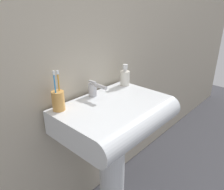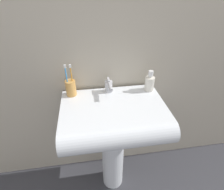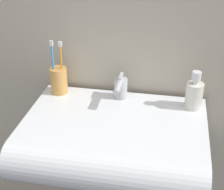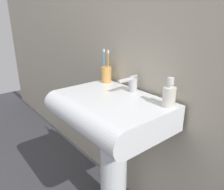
# 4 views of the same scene
# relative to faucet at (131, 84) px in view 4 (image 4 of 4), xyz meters

# --- Properties ---
(wall_back) EXTENTS (5.00, 0.05, 2.40)m
(wall_back) POSITION_rel_faucet_xyz_m (0.01, 0.10, 0.33)
(wall_back) COLOR #B7AD99
(wall_back) RESTS_ON ground
(sink_pedestal) EXTENTS (0.16, 0.16, 0.68)m
(sink_pedestal) POSITION_rel_faucet_xyz_m (0.01, -0.14, -0.53)
(sink_pedestal) COLOR white
(sink_pedestal) RESTS_ON ground
(sink_basin) EXTENTS (0.63, 0.46, 0.14)m
(sink_basin) POSITION_rel_faucet_xyz_m (0.01, -0.19, -0.12)
(sink_basin) COLOR white
(sink_basin) RESTS_ON sink_pedestal
(faucet) EXTENTS (0.05, 0.14, 0.09)m
(faucet) POSITION_rel_faucet_xyz_m (0.00, 0.00, 0.00)
(faucet) COLOR #B7B7BC
(faucet) RESTS_ON sink_basin
(toothbrush_cup) EXTENTS (0.06, 0.06, 0.22)m
(toothbrush_cup) POSITION_rel_faucet_xyz_m (-0.24, 0.01, 0.01)
(toothbrush_cup) COLOR #D19347
(toothbrush_cup) RESTS_ON sink_basin
(soap_bottle) EXTENTS (0.06, 0.06, 0.14)m
(soap_bottle) POSITION_rel_faucet_xyz_m (0.27, -0.01, 0.01)
(soap_bottle) COLOR silver
(soap_bottle) RESTS_ON sink_basin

